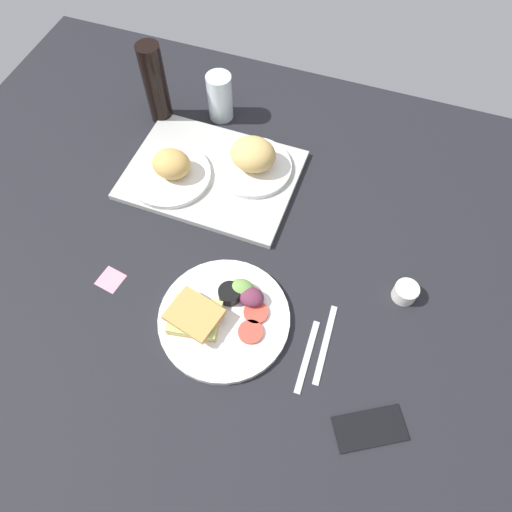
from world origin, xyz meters
The scene contains 12 objects.
ground_plane centered at (0.00, 0.00, -1.50)cm, with size 190.00×150.00×3.00cm, color black.
serving_tray centered at (-18.39, 24.93, 0.80)cm, with size 45.00×33.00×1.60cm, color #B2B2AD.
bread_plate_near centered at (-27.96, 20.21, 4.31)cm, with size 21.98×21.98×8.37cm.
bread_plate_far centered at (-8.36, 30.02, 5.36)cm, with size 21.03×21.03×9.70cm.
plate_with_salad centered at (-0.45, -12.67, 1.66)cm, with size 29.84×29.84×5.40cm.
drinking_glass centered at (-24.57, 47.53, 6.97)cm, with size 7.21×7.21×13.95cm, color silver.
soda_bottle centered at (-40.79, 41.12, 11.95)cm, with size 6.40×6.40×23.90cm, color black.
espresso_cup centered at (37.34, 6.42, 2.00)cm, with size 5.60×5.60×4.00cm, color silver.
fork centered at (20.20, -15.08, 0.25)cm, with size 17.00×1.40×0.50cm, color #B7B7BC.
knife centered at (23.20, -11.08, 0.25)cm, with size 19.00×1.40×0.50cm, color #B7B7BC.
cell_phone centered at (36.33, -25.31, 0.40)cm, with size 14.40×7.20×0.80cm, color black.
sticky_note centered at (-29.42, -12.53, 0.06)cm, with size 5.60×5.60×0.12cm, color pink.
Camera 1 is at (20.26, -48.97, 98.92)cm, focal length 32.65 mm.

